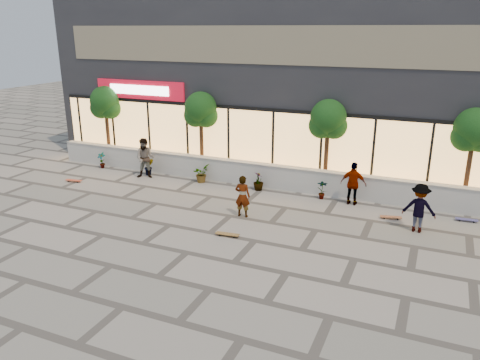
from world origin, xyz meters
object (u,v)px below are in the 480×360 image
at_px(tree_midwest, 201,112).
at_px(skateboard_left, 74,180).
at_px(skateboard_center, 227,234).
at_px(skateboard_right_near, 391,217).
at_px(tree_west, 105,104).
at_px(tree_east, 474,133).
at_px(tree_mideast, 328,121).
at_px(skater_right_far, 419,208).
at_px(skateboard_right_far, 467,220).
at_px(skater_right_near, 353,184).
at_px(skater_center, 243,196).
at_px(skater_left, 145,158).

relative_size(tree_midwest, skateboard_left, 4.89).
height_order(skateboard_center, skateboard_right_near, skateboard_center).
bearing_deg(tree_west, tree_midwest, 0.00).
relative_size(tree_east, skateboard_center, 4.69).
bearing_deg(skateboard_left, skateboard_right_near, -3.01).
distance_m(tree_mideast, skateboard_left, 11.69).
height_order(skater_right_far, skateboard_left, skater_right_far).
height_order(tree_west, tree_east, same).
relative_size(tree_west, tree_east, 1.00).
bearing_deg(skateboard_right_far, skateboard_center, -152.77).
xyz_separation_m(tree_east, skater_right_far, (-1.50, -3.10, -2.13)).
distance_m(tree_midwest, skater_right_near, 7.88).
xyz_separation_m(skater_center, skater_right_far, (6.06, 1.15, 0.07)).
bearing_deg(skateboard_center, tree_midwest, 118.45).
bearing_deg(skateboard_right_near, skateboard_right_far, 4.71).
relative_size(skater_left, skater_right_near, 1.08).
bearing_deg(skater_center, tree_west, -27.95).
bearing_deg(skater_right_far, skateboard_right_near, -35.86).
distance_m(tree_mideast, skateboard_center, 7.00).
xyz_separation_m(skater_left, skateboard_right_far, (13.68, 0.20, -0.87)).
bearing_deg(skater_right_far, tree_midwest, -14.08).
height_order(tree_west, skater_left, tree_west).
relative_size(skater_left, skateboard_center, 2.26).
relative_size(skater_right_far, skateboard_right_near, 2.15).
bearing_deg(tree_east, skateboard_left, -167.60).
distance_m(tree_west, skater_right_far, 15.95).
height_order(skater_left, skateboard_left, skater_left).
bearing_deg(tree_mideast, skateboard_left, -161.62).
bearing_deg(tree_west, skateboard_right_far, -5.01).
height_order(skateboard_center, skateboard_left, skateboard_center).
xyz_separation_m(tree_midwest, tree_east, (11.50, 0.00, 0.00)).
relative_size(tree_mideast, skateboard_left, 4.89).
height_order(tree_mideast, skater_left, tree_mideast).
distance_m(skater_center, skateboard_right_far, 8.19).
bearing_deg(skater_right_near, tree_mideast, -41.96).
xyz_separation_m(tree_west, skateboard_right_near, (14.55, -2.34, -2.91)).
bearing_deg(skater_left, tree_mideast, -8.27).
bearing_deg(tree_mideast, skater_right_near, -43.82).
relative_size(tree_west, skateboard_center, 4.69).
bearing_deg(skateboard_left, tree_midwest, 28.84).
bearing_deg(skater_left, skater_center, -43.26).
relative_size(tree_midwest, skateboard_right_near, 4.89).
bearing_deg(skateboard_center, skateboard_right_far, 25.81).
height_order(tree_east, skater_center, tree_east).
height_order(tree_east, skateboard_right_near, tree_east).
relative_size(tree_east, skater_right_near, 2.26).
xyz_separation_m(tree_mideast, skater_right_near, (1.46, -1.40, -2.12)).
height_order(skateboard_left, skateboard_right_far, skateboard_left).
distance_m(skater_center, skateboard_center, 1.99).
relative_size(skater_right_near, skateboard_right_near, 2.17).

